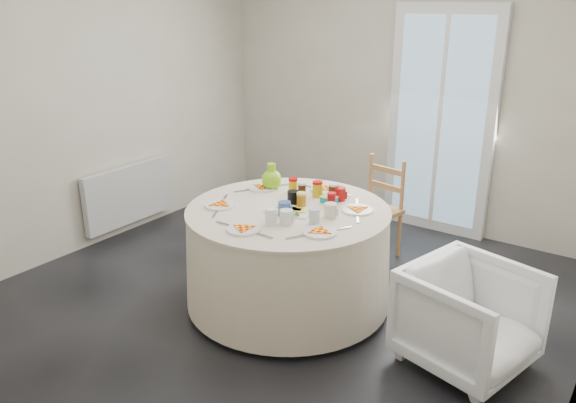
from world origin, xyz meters
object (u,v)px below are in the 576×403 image
Objects in this scene: radiator at (129,194)px; wooden_chair at (374,205)px; table at (288,257)px; armchair at (470,307)px; green_pitcher at (272,174)px.

wooden_chair is at bearing 21.34° from radiator.
table is 2.09× the size of armchair.
table reaches higher than armchair.
table is 0.67m from green_pitcher.
green_pitcher reaches higher than radiator.
green_pitcher is at bearing 95.90° from armchair.
table is 1.69× the size of wooden_chair.
armchair is (1.18, -1.06, -0.08)m from wooden_chair.
wooden_chair is at bearing 83.13° from table.
wooden_chair is at bearing 62.57° from armchair.
wooden_chair is at bearing 69.40° from green_pitcher.
green_pitcher is at bearing 1.06° from radiator.
radiator is 1.15× the size of wooden_chair.
radiator is 0.68× the size of table.
armchair is at bearing 1.69° from green_pitcher.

